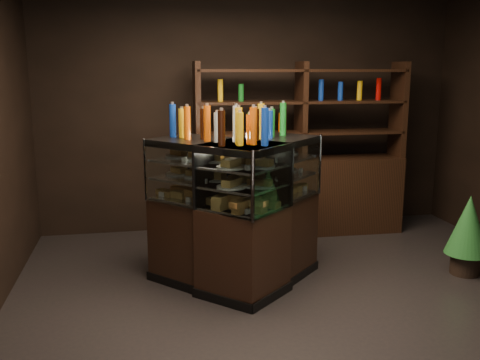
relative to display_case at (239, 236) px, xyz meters
name	(u,v)px	position (x,y,z in m)	size (l,w,h in m)	color
ground	(315,311)	(0.50, -0.68, -0.45)	(5.00, 5.00, 0.00)	black
room_shell	(322,65)	(0.50, -0.68, 1.50)	(5.02, 5.02, 3.01)	black
display_case	(239,236)	(0.00, 0.00, 0.00)	(1.66, 1.30, 1.32)	black
food_display	(239,176)	(0.00, 0.00, 0.56)	(1.30, 0.93, 0.41)	#B47E40
bottles_top	(239,124)	(0.00, 0.00, 1.01)	(1.12, 0.79, 0.30)	#B20C0A
potted_conifer	(469,224)	(2.16, -0.18, 0.05)	(0.41, 0.41, 0.87)	black
back_shelving	(299,183)	(0.99, 1.37, 0.16)	(2.44, 0.48, 2.00)	black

